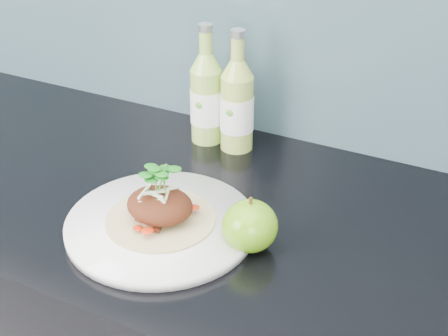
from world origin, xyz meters
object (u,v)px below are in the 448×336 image
(cider_bottle_left, at_px, (207,98))
(cider_bottle_right, at_px, (237,105))
(dinner_plate, at_px, (161,224))
(green_apple, at_px, (250,226))

(cider_bottle_left, distance_m, cider_bottle_right, 0.07)
(dinner_plate, height_order, cider_bottle_left, cider_bottle_left)
(dinner_plate, height_order, green_apple, green_apple)
(green_apple, height_order, cider_bottle_right, cider_bottle_right)
(cider_bottle_right, bearing_deg, green_apple, -43.70)
(cider_bottle_left, height_order, cider_bottle_right, same)
(dinner_plate, distance_m, cider_bottle_left, 0.32)
(dinner_plate, bearing_deg, cider_bottle_left, 104.71)
(green_apple, distance_m, cider_bottle_right, 0.32)
(green_apple, bearing_deg, cider_bottle_left, 128.61)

